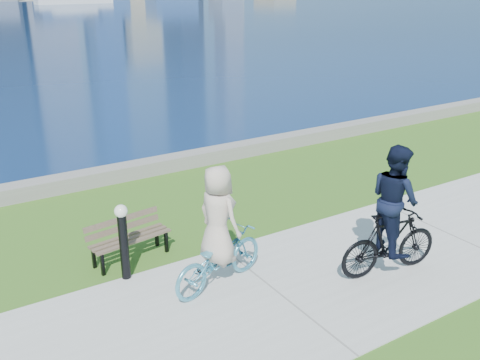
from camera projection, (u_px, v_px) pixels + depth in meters
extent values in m
plane|color=#315C18|center=(279.00, 294.00, 8.37)|extent=(320.00, 320.00, 0.00)
cube|color=#AFAFAA|center=(279.00, 294.00, 8.36)|extent=(80.00, 3.50, 0.02)
cube|color=slate|center=(132.00, 170.00, 13.21)|extent=(90.00, 0.50, 0.35)
cube|color=white|center=(74.00, 0.00, 98.74)|extent=(13.64, 3.90, 1.17)
cube|color=black|center=(103.00, 265.00, 8.84)|extent=(0.06, 0.06, 0.40)
cube|color=black|center=(166.00, 242.00, 9.59)|extent=(0.06, 0.06, 0.40)
cube|color=black|center=(94.00, 257.00, 9.07)|extent=(0.06, 0.06, 0.40)
cube|color=black|center=(157.00, 236.00, 9.82)|extent=(0.06, 0.06, 0.40)
cube|color=brown|center=(135.00, 241.00, 9.14)|extent=(1.42, 0.29, 0.04)
cube|color=brown|center=(131.00, 239.00, 9.24)|extent=(1.42, 0.29, 0.04)
cube|color=brown|center=(127.00, 236.00, 9.34)|extent=(1.42, 0.29, 0.04)
cube|color=brown|center=(123.00, 228.00, 9.38)|extent=(1.42, 0.26, 0.10)
cube|color=brown|center=(122.00, 219.00, 9.34)|extent=(1.42, 0.26, 0.10)
cylinder|color=black|center=(124.00, 247.00, 8.60)|extent=(0.15, 0.15, 1.17)
sphere|color=white|center=(121.00, 211.00, 8.38)|extent=(0.21, 0.21, 0.21)
imported|color=#4EA2BE|center=(219.00, 258.00, 8.44)|extent=(1.07, 1.92, 0.95)
imported|color=beige|center=(218.00, 215.00, 8.17)|extent=(0.69, 0.88, 1.59)
imported|color=black|center=(390.00, 243.00, 8.78)|extent=(0.83, 1.88, 1.10)
imported|color=black|center=(394.00, 199.00, 8.50)|extent=(0.81, 0.96, 1.79)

